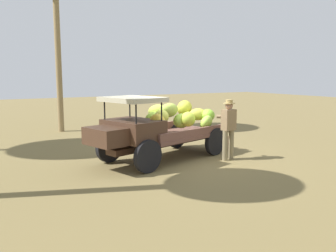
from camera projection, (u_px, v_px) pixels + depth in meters
ground_plane at (184, 158)px, 10.50m from camera, size 60.00×60.00×0.00m
truck at (158, 127)px, 10.12m from camera, size 4.66×2.71×1.86m
farmer at (228, 126)px, 10.16m from camera, size 0.52×0.48×1.75m
wooden_crate at (219, 142)px, 11.80m from camera, size 0.61×0.59×0.43m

